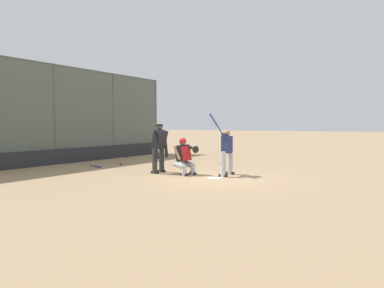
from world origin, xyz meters
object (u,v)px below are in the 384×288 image
spare_bat_near_backstop (97,166)px  spare_bat_third_base_side (121,163)px  batter_at_plate (227,151)px  catcher_behind_plate (185,156)px  umpire_home (159,147)px  fielding_glove_on_dirt (222,163)px  spare_bat_by_padding (122,158)px  baseball_loose (181,168)px

spare_bat_near_backstop → spare_bat_third_base_side: 1.45m
batter_at_plate → catcher_behind_plate: bearing=-72.0°
umpire_home → fielding_glove_on_dirt: 3.79m
umpire_home → spare_bat_third_base_side: size_ratio=2.48×
catcher_behind_plate → umpire_home: bearing=-77.4°
umpire_home → fielding_glove_on_dirt: (-3.64, 0.60, -0.88)m
catcher_behind_plate → fielding_glove_on_dirt: size_ratio=4.55×
catcher_behind_plate → umpire_home: 1.06m
spare_bat_by_padding → baseball_loose: (1.77, 4.72, 0.00)m
spare_bat_by_padding → fielding_glove_on_dirt: (-0.42, 5.35, 0.02)m
catcher_behind_plate → spare_bat_third_base_side: bearing=-99.8°
fielding_glove_on_dirt → spare_bat_by_padding: bearing=-85.5°
spare_bat_by_padding → batter_at_plate: bearing=57.5°
spare_bat_third_base_side → spare_bat_by_padding: bearing=-1.2°
spare_bat_by_padding → catcher_behind_plate: bearing=48.7°
spare_bat_by_padding → fielding_glove_on_dirt: size_ratio=3.27×
batter_at_plate → baseball_loose: batter_at_plate is taller
fielding_glove_on_dirt → spare_bat_near_backstop: bearing=-46.4°
spare_bat_by_padding → umpire_home: bearing=43.3°
catcher_behind_plate → umpire_home: umpire_home is taller
batter_at_plate → umpire_home: batter_at_plate is taller
catcher_behind_plate → baseball_loose: size_ratio=17.02×
spare_bat_third_base_side → baseball_loose: size_ratio=9.41×
catcher_behind_plate → umpire_home: (0.06, -1.02, 0.28)m
batter_at_plate → spare_bat_by_padding: batter_at_plate is taller
spare_bat_by_padding → spare_bat_third_base_side: size_ratio=1.30×
catcher_behind_plate → baseball_loose: catcher_behind_plate is taller
spare_bat_near_backstop → batter_at_plate: bearing=19.9°
baseball_loose → fielding_glove_on_dirt: bearing=163.9°
spare_bat_near_backstop → baseball_loose: bearing=37.5°
batter_at_plate → baseball_loose: (-0.79, -2.34, -0.80)m
fielding_glove_on_dirt → batter_at_plate: bearing=29.8°
spare_bat_near_backstop → baseball_loose: size_ratio=11.28×
catcher_behind_plate → spare_bat_by_padding: size_ratio=1.39×
spare_bat_by_padding → fielding_glove_on_dirt: bearing=81.9°
fielding_glove_on_dirt → baseball_loose: bearing=-16.1°
umpire_home → fielding_glove_on_dirt: umpire_home is taller
catcher_behind_plate → baseball_loose: bearing=-133.5°
batter_at_plate → spare_bat_near_backstop: 5.56m
spare_bat_near_backstop → spare_bat_by_padding: 3.53m
spare_bat_third_base_side → umpire_home: bearing=-158.4°
umpire_home → baseball_loose: size_ratio=23.37×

